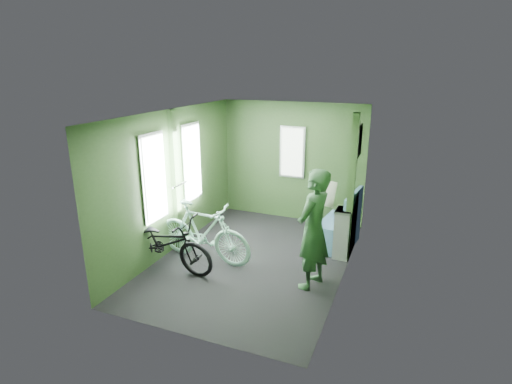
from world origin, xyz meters
TOP-DOWN VIEW (x-y plane):
  - room at (-0.04, 0.04)m, footprint 4.00×4.02m
  - bicycle_black at (-1.12, -0.75)m, footprint 1.72×0.84m
  - bicycle_mint at (-0.71, -0.31)m, footprint 1.68×0.70m
  - passenger at (1.03, -0.40)m, footprint 0.56×0.73m
  - waste_box at (1.26, 0.65)m, footprint 0.24×0.33m
  - bench_seat at (1.15, 1.02)m, footprint 0.63×0.98m

SIDE VIEW (x-z plane):
  - bicycle_black at x=-1.12m, z-range -0.47..0.47m
  - bicycle_mint at x=-0.71m, z-range -0.51..0.51m
  - bench_seat at x=1.15m, z-range -0.20..0.78m
  - waste_box at x=1.26m, z-range 0.00..0.80m
  - passenger at x=1.03m, z-range 0.00..1.68m
  - room at x=-0.04m, z-range 0.28..2.59m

